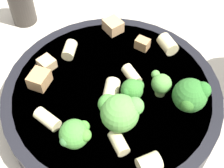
{
  "coord_description": "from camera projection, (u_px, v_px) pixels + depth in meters",
  "views": [
    {
      "loc": [
        -0.21,
        -0.02,
        0.32
      ],
      "look_at": [
        0.0,
        0.0,
        0.05
      ],
      "focal_mm": 50.0,
      "sensor_mm": 36.0,
      "label": 1
    }
  ],
  "objects": [
    {
      "name": "chicken_chunk_2",
      "position": [
        142.0,
        44.0,
        0.39
      ],
      "size": [
        0.02,
        0.02,
        0.01
      ],
      "primitive_type": "cube",
      "rotation": [
        0.0,
        0.0,
        1.11
      ],
      "color": "tan",
      "rests_on": "pasta_bowl"
    },
    {
      "name": "broccoli_floret_2",
      "position": [
        191.0,
        96.0,
        0.32
      ],
      "size": [
        0.04,
        0.04,
        0.04
      ],
      "color": "#93B766",
      "rests_on": "pasta_bowl"
    },
    {
      "name": "rigatoni_3",
      "position": [
        47.0,
        119.0,
        0.32
      ],
      "size": [
        0.03,
        0.03,
        0.01
      ],
      "primitive_type": "cylinder",
      "rotation": [
        1.57,
        0.0,
        2.57
      ],
      "color": "beige",
      "rests_on": "pasta_bowl"
    },
    {
      "name": "rigatoni_2",
      "position": [
        109.0,
        92.0,
        0.34
      ],
      "size": [
        0.03,
        0.02,
        0.02
      ],
      "primitive_type": "cylinder",
      "rotation": [
        1.57,
        0.0,
        1.51
      ],
      "color": "beige",
      "rests_on": "pasta_bowl"
    },
    {
      "name": "rigatoni_1",
      "position": [
        69.0,
        50.0,
        0.38
      ],
      "size": [
        0.02,
        0.02,
        0.01
      ],
      "primitive_type": "cylinder",
      "rotation": [
        1.57,
        0.0,
        1.51
      ],
      "color": "beige",
      "rests_on": "pasta_bowl"
    },
    {
      "name": "broccoli_floret_3",
      "position": [
        132.0,
        90.0,
        0.32
      ],
      "size": [
        0.02,
        0.02,
        0.03
      ],
      "color": "#93B766",
      "rests_on": "pasta_bowl"
    },
    {
      "name": "rigatoni_6",
      "position": [
        168.0,
        44.0,
        0.38
      ],
      "size": [
        0.03,
        0.03,
        0.02
      ],
      "primitive_type": "cylinder",
      "rotation": [
        1.57,
        0.0,
        2.09
      ],
      "color": "beige",
      "rests_on": "pasta_bowl"
    },
    {
      "name": "rigatoni_5",
      "position": [
        119.0,
        143.0,
        0.3
      ],
      "size": [
        0.03,
        0.02,
        0.01
      ],
      "primitive_type": "cylinder",
      "rotation": [
        1.57,
        0.0,
        2.1
      ],
      "color": "beige",
      "rests_on": "pasta_bowl"
    },
    {
      "name": "rigatoni_0",
      "position": [
        132.0,
        75.0,
        0.36
      ],
      "size": [
        0.03,
        0.02,
        0.01
      ],
      "primitive_type": "cylinder",
      "rotation": [
        1.57,
        0.0,
        2.16
      ],
      "color": "beige",
      "rests_on": "pasta_bowl"
    },
    {
      "name": "chicken_chunk_3",
      "position": [
        47.0,
        63.0,
        0.37
      ],
      "size": [
        0.02,
        0.02,
        0.01
      ],
      "primitive_type": "cube",
      "rotation": [
        0.0,
        0.0,
        0.89
      ],
      "color": "tan",
      "rests_on": "pasta_bowl"
    },
    {
      "name": "rigatoni_4",
      "position": [
        149.0,
        164.0,
        0.29
      ],
      "size": [
        0.03,
        0.03,
        0.02
      ],
      "primitive_type": "cylinder",
      "rotation": [
        1.57,
        0.0,
        0.52
      ],
      "color": "beige",
      "rests_on": "pasta_bowl"
    },
    {
      "name": "pasta_bowl",
      "position": [
        112.0,
        98.0,
        0.36
      ],
      "size": [
        0.25,
        0.25,
        0.04
      ],
      "color": "black",
      "rests_on": "ground_plane"
    },
    {
      "name": "chicken_chunk_0",
      "position": [
        39.0,
        81.0,
        0.35
      ],
      "size": [
        0.03,
        0.03,
        0.02
      ],
      "primitive_type": "cube",
      "rotation": [
        0.0,
        0.0,
        2.86
      ],
      "color": "tan",
      "rests_on": "pasta_bowl"
    },
    {
      "name": "chicken_chunk_1",
      "position": [
        113.0,
        26.0,
        0.41
      ],
      "size": [
        0.03,
        0.03,
        0.02
      ],
      "primitive_type": "cube",
      "rotation": [
        0.0,
        0.0,
        0.73
      ],
      "color": "tan",
      "rests_on": "pasta_bowl"
    },
    {
      "name": "ground_plane",
      "position": [
        112.0,
        108.0,
        0.38
      ],
      "size": [
        2.0,
        2.0,
        0.0
      ],
      "primitive_type": "plane",
      "color": "#BCB29E"
    },
    {
      "name": "broccoli_floret_4",
      "position": [
        161.0,
        82.0,
        0.34
      ],
      "size": [
        0.02,
        0.02,
        0.03
      ],
      "color": "#93B766",
      "rests_on": "pasta_bowl"
    },
    {
      "name": "broccoli_floret_1",
      "position": [
        120.0,
        112.0,
        0.3
      ],
      "size": [
        0.04,
        0.04,
        0.04
      ],
      "color": "#84AD60",
      "rests_on": "pasta_bowl"
    },
    {
      "name": "broccoli_floret_0",
      "position": [
        75.0,
        134.0,
        0.29
      ],
      "size": [
        0.03,
        0.03,
        0.03
      ],
      "color": "#93B766",
      "rests_on": "pasta_bowl"
    }
  ]
}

